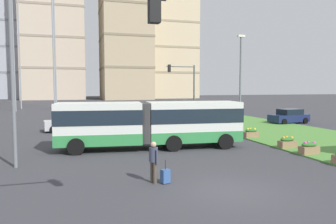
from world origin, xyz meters
TOP-DOWN VIEW (x-y plane):
  - ground_plane at (0.00, 0.00)m, footprint 260.00×260.00m
  - grass_median at (11.85, 10.00)m, footprint 10.00×70.00m
  - articulated_bus at (-0.93, 9.20)m, footprint 12.02×3.74m
  - car_silver_hatch at (-6.04, 19.34)m, footprint 4.60×2.49m
  - car_navy_sedan at (16.89, 18.71)m, footprint 4.59×2.46m
  - pedestrian_crossing at (-2.59, 1.83)m, footprint 0.36×0.55m
  - rolling_suitcase at (-2.14, 1.63)m, footprint 0.42×0.35m
  - flower_planter_1 at (7.45, 4.51)m, footprint 1.10×0.56m
  - flower_planter_2 at (7.45, 6.50)m, footprint 1.10×0.56m
  - flower_planter_3 at (7.45, 10.87)m, footprint 1.10×0.56m
  - traffic_light_near_left at (-6.20, -3.00)m, footprint 4.11×0.28m
  - traffic_light_far_right at (6.07, 22.00)m, footprint 3.22×0.28m
  - streetlight_left at (-8.50, 6.26)m, footprint 0.70×0.28m
  - streetlight_median at (9.35, 16.02)m, footprint 0.70×0.28m
  - apartment_tower_westcentre at (-11.09, 98.92)m, footprint 19.09×14.71m
  - apartment_tower_centre at (11.09, 93.80)m, footprint 15.35×18.84m
  - apartment_tower_eastcentre at (26.88, 100.89)m, footprint 20.31×15.40m

SIDE VIEW (x-z plane):
  - ground_plane at x=0.00m, z-range 0.00..0.00m
  - grass_median at x=11.85m, z-range 0.00..0.08m
  - rolling_suitcase at x=-2.14m, z-range -0.17..0.80m
  - flower_planter_1 at x=7.45m, z-range 0.06..0.80m
  - flower_planter_2 at x=7.45m, z-range 0.06..0.80m
  - flower_planter_3 at x=7.45m, z-range 0.06..0.80m
  - car_silver_hatch at x=-6.04m, z-range -0.04..1.54m
  - car_navy_sedan at x=16.89m, z-range -0.04..1.54m
  - pedestrian_crossing at x=-2.59m, z-range 0.13..1.87m
  - articulated_bus at x=-0.93m, z-range 0.15..3.15m
  - traffic_light_far_right at x=6.07m, z-range 1.12..7.47m
  - traffic_light_near_left at x=-6.20m, z-range 1.18..7.54m
  - streetlight_median at x=9.35m, z-range 0.44..9.21m
  - streetlight_left at x=-8.50m, z-range 0.44..9.43m
  - apartment_tower_westcentre at x=-11.09m, z-range 0.02..46.85m
  - apartment_tower_centre at x=11.09m, z-range 0.02..47.63m
  - apartment_tower_eastcentre at x=26.88m, z-range 0.02..51.55m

